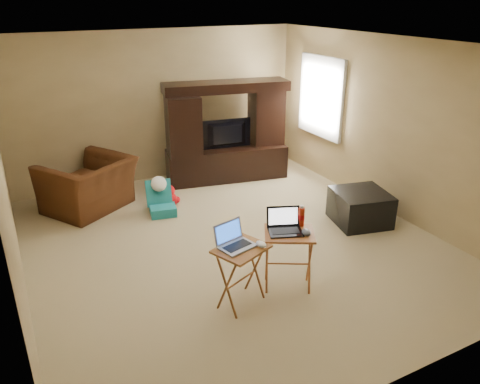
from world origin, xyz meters
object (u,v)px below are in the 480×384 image
mouse_right (306,232)px  mouse_left (261,244)px  recliner (89,185)px  plush_toy (169,196)px  television (228,135)px  water_bottle (301,217)px  ottoman (360,207)px  laptop_right (286,222)px  tray_table_right (288,260)px  laptop_left (237,237)px  tray_table_left (241,276)px  push_toy (238,166)px  entertainment_center (227,132)px  child_rocker (162,199)px

mouse_right → mouse_left: bearing=177.6°
recliner → plush_toy: bearing=122.5°
television → water_bottle: (-0.66, -3.14, -0.02)m
mouse_right → ottoman: bearing=31.0°
laptop_right → tray_table_right: bearing=-5.4°
television → laptop_left: bearing=73.1°
plush_toy → mouse_right: bearing=-78.0°
plush_toy → tray_table_left: size_ratio=0.55×
television → tray_table_left: size_ratio=1.29×
push_toy → tray_table_left: bearing=-95.8°
mouse_left → tray_table_right: bearing=13.6°
tray_table_left → ottoman: bearing=-1.3°
television → ottoman: size_ratio=1.20×
entertainment_center → tray_table_left: bearing=-102.7°
mouse_right → water_bottle: size_ratio=0.66×
plush_toy → push_toy: 1.65m
push_toy → tray_table_right: 3.43m
push_toy → laptop_left: bearing=-96.4°
tray_table_left → laptop_left: laptop_left is taller
recliner → child_rocker: 1.14m
ottoman → tray_table_left: bearing=-159.3°
recliner → tray_table_left: 3.26m
entertainment_center → tray_table_right: bearing=-93.7°
television → plush_toy: television is taller
television → laptop_left: size_ratio=2.47×
entertainment_center → recliner: (-2.37, -0.16, -0.46)m
plush_toy → laptop_left: laptop_left is taller
tray_table_left → water_bottle: water_bottle is taller
child_rocker → mouse_left: bearing=-73.4°
entertainment_center → mouse_left: bearing=-99.5°
entertainment_center → push_toy: entertainment_center is taller
child_rocker → tray_table_left: (0.02, -2.44, 0.08)m
recliner → laptop_left: 3.25m
recliner → water_bottle: size_ratio=5.62×
child_rocker → mouse_left: (0.21, -2.51, 0.45)m
laptop_right → mouse_left: 0.40m
mouse_left → mouse_right: mouse_right is taller
laptop_right → water_bottle: size_ratio=1.70×
television → laptop_left: 3.54m
entertainment_center → water_bottle: bearing=-90.6°
tray_table_left → push_toy: bearing=41.2°
child_rocker → recliner: bearing=154.5°
television → recliner: size_ratio=0.73×
entertainment_center → mouse_left: 3.59m
child_rocker → push_toy: (1.68, 0.84, -0.05)m
ottoman → tray_table_right: bearing=-154.0°
entertainment_center → tray_table_right: (-0.86, -3.26, -0.50)m
laptop_left → mouse_left: size_ratio=2.58×
child_rocker → mouse_right: mouse_right is taller
entertainment_center → tray_table_left: 3.63m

